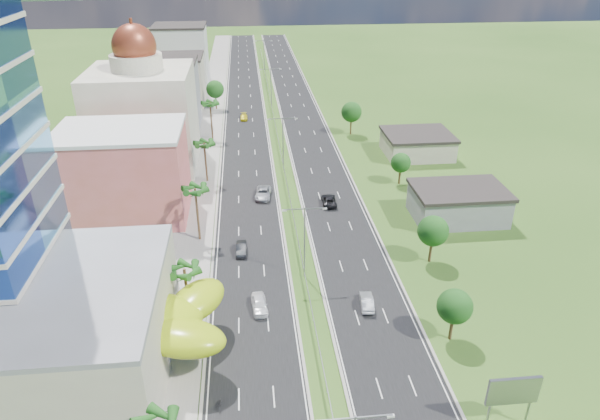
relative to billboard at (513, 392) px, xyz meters
name	(u,v)px	position (x,y,z in m)	size (l,w,h in m)	color
ground	(313,321)	(-17.00, 18.00, -4.42)	(500.00, 500.00, 0.00)	#2D5119
road_left	(245,113)	(-24.50, 108.00, -4.40)	(11.00, 260.00, 0.04)	black
road_right	(300,112)	(-9.50, 108.00, -4.40)	(11.00, 260.00, 0.04)	black
sidewalk_left	(210,114)	(-34.00, 108.00, -4.36)	(7.00, 260.00, 0.12)	gray
median_guardrail	(277,132)	(-17.00, 89.99, -3.80)	(0.10, 216.06, 0.76)	gray
streetlight_median_b	(305,235)	(-17.00, 28.00, 2.33)	(6.04, 0.25, 11.00)	gray
streetlight_median_c	(283,138)	(-17.00, 68.00, 2.33)	(6.04, 0.25, 11.00)	gray
streetlight_median_d	(271,84)	(-17.00, 113.00, 2.33)	(6.04, 0.25, 11.00)	gray
streetlight_median_e	(264,52)	(-17.00, 158.00, 2.33)	(6.04, 0.25, 11.00)	gray
mall_podium	(22,335)	(-49.00, 12.00, 1.08)	(30.00, 24.00, 11.00)	#B9AF99
lime_canopy	(141,320)	(-37.00, 14.00, 0.57)	(18.00, 15.00, 7.40)	#9EBB12
pink_shophouse	(125,175)	(-45.00, 50.00, 3.08)	(20.00, 15.00, 15.00)	#CE5D54
domed_building	(143,113)	(-45.00, 73.00, 6.93)	(20.00, 20.00, 28.70)	beige
midrise_grey	(165,96)	(-44.00, 98.00, 3.58)	(16.00, 15.00, 16.00)	gray
midrise_beige	(175,81)	(-44.00, 120.00, 2.08)	(16.00, 15.00, 13.00)	#B9AF99
midrise_white	(182,56)	(-44.00, 143.00, 4.58)	(16.00, 15.00, 18.00)	silver
billboard	(513,392)	(0.00, 0.00, 0.00)	(5.20, 0.35, 6.20)	gray
shed_near	(458,205)	(11.00, 43.00, -1.92)	(15.00, 10.00, 5.00)	gray
shed_far	(417,145)	(13.00, 73.00, -2.22)	(14.00, 12.00, 4.40)	#B9AF99
palm_tree_b	(185,272)	(-32.50, 20.00, 2.64)	(3.60, 3.60, 8.10)	#47301C
palm_tree_c	(195,191)	(-32.50, 40.00, 4.08)	(3.60, 3.60, 9.60)	#47301C
palm_tree_d	(204,145)	(-32.50, 63.00, 3.12)	(3.60, 3.60, 8.60)	#47301C
palm_tree_e	(210,105)	(-32.50, 88.00, 3.89)	(3.60, 3.60, 9.40)	#47301C
leafy_tree_lfar	(215,89)	(-32.50, 113.00, 1.16)	(4.90, 4.90, 8.05)	#47301C
leafy_tree_ra	(455,307)	(-1.00, 13.00, 0.35)	(4.20, 4.20, 6.90)	#47301C
leafy_tree_rb	(433,231)	(2.00, 30.00, 0.76)	(4.55, 4.55, 7.47)	#47301C
leafy_tree_rc	(401,163)	(5.00, 58.00, -0.05)	(3.85, 3.85, 6.33)	#47301C
leafy_tree_rd	(351,112)	(1.00, 88.00, 1.16)	(4.90, 4.90, 8.05)	#47301C
car_white_near_left	(259,304)	(-23.63, 21.01, -3.57)	(1.91, 4.74, 1.61)	white
car_dark_left	(241,249)	(-25.91, 35.25, -3.67)	(1.51, 4.34, 1.43)	black
car_silver_mid_left	(263,193)	(-21.75, 54.53, -3.56)	(2.72, 5.90, 1.64)	#9FA2A6
car_yellow_far_left	(244,117)	(-24.89, 102.50, -3.72)	(1.84, 4.53, 1.31)	yellow
car_silver_right	(367,302)	(-9.65, 20.20, -3.64)	(1.57, 4.51, 1.49)	#A9ABB1
car_dark_far_right	(329,200)	(-10.03, 50.46, -3.63)	(2.50, 5.42, 1.51)	black
motorcycle	(220,404)	(-28.24, 5.04, -3.84)	(0.51, 1.68, 1.07)	black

